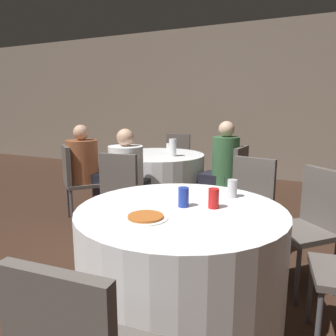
# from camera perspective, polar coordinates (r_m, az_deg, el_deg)

# --- Properties ---
(ground_plane) EXTENTS (16.00, 16.00, 0.00)m
(ground_plane) POSITION_cam_1_polar(r_m,az_deg,el_deg) (2.46, -0.76, -22.54)
(ground_plane) COLOR #382319
(wall_back) EXTENTS (16.00, 0.06, 2.80)m
(wall_back) POSITION_cam_1_polar(r_m,az_deg,el_deg) (6.26, 17.59, 10.90)
(wall_back) COLOR #7A6B5B
(wall_back) RESTS_ON ground_plane
(table_near) EXTENTS (1.28, 1.28, 0.74)m
(table_near) POSITION_cam_1_polar(r_m,az_deg,el_deg) (2.15, 2.20, -16.39)
(table_near) COLOR white
(table_near) RESTS_ON ground_plane
(table_far) EXTENTS (1.22, 1.22, 0.74)m
(table_far) POSITION_cam_1_polar(r_m,az_deg,el_deg) (4.24, -1.99, -2.50)
(table_far) COLOR white
(table_far) RESTS_ON ground_plane
(chair_near_north) EXTENTS (0.47, 0.47, 0.90)m
(chair_near_north) POSITION_cam_1_polar(r_m,az_deg,el_deg) (2.96, 13.90, -5.30)
(chair_near_north) COLOR #59514C
(chair_near_north) RESTS_ON ground_plane
(chair_near_northeast) EXTENTS (0.57, 0.57, 0.90)m
(chair_near_northeast) POSITION_cam_1_polar(r_m,az_deg,el_deg) (2.65, 23.84, -7.86)
(chair_near_northeast) COLOR #59514C
(chair_near_northeast) RESTS_ON ground_plane
(chair_far_south) EXTENTS (0.45, 0.46, 0.90)m
(chair_far_south) POSITION_cam_1_polar(r_m,az_deg,el_deg) (3.28, -7.92, -3.47)
(chair_far_south) COLOR #59514C
(chair_far_south) RESTS_ON ground_plane
(chair_far_southwest) EXTENTS (0.56, 0.56, 0.90)m
(chair_far_southwest) POSITION_cam_1_polar(r_m,az_deg,el_deg) (3.94, -15.88, -1.34)
(chair_far_southwest) COLOR #59514C
(chair_far_southwest) RESTS_ON ground_plane
(chair_far_north) EXTENTS (0.46, 0.46, 0.90)m
(chair_far_north) POSITION_cam_1_polar(r_m,az_deg,el_deg) (5.17, 1.53, 1.95)
(chair_far_north) COLOR #59514C
(chair_far_north) RESTS_ON ground_plane
(chair_far_east) EXTENTS (0.44, 0.43, 0.90)m
(chair_far_east) POSITION_cam_1_polar(r_m,az_deg,el_deg) (3.76, 11.19, -1.70)
(chair_far_east) COLOR #59514C
(chair_far_east) RESTS_ON ground_plane
(person_white_shirt) EXTENTS (0.38, 0.51, 1.12)m
(person_white_shirt) POSITION_cam_1_polar(r_m,az_deg,el_deg) (3.42, -6.78, -2.28)
(person_white_shirt) COLOR #282828
(person_white_shirt) RESTS_ON ground_plane
(person_green_jacket) EXTENTS (0.49, 0.32, 1.18)m
(person_green_jacket) POSITION_cam_1_polar(r_m,az_deg,el_deg) (3.81, 8.82, -0.86)
(person_green_jacket) COLOR black
(person_green_jacket) RESTS_ON ground_plane
(person_floral_shirt) EXTENTS (0.48, 0.50, 1.13)m
(person_floral_shirt) POSITION_cam_1_polar(r_m,az_deg,el_deg) (3.96, -13.64, -0.55)
(person_floral_shirt) COLOR #33384C
(person_floral_shirt) RESTS_ON ground_plane
(pizza_plate_near) EXTENTS (0.25, 0.25, 0.02)m
(pizza_plate_near) POSITION_cam_1_polar(r_m,az_deg,el_deg) (1.84, -3.92, -8.53)
(pizza_plate_near) COLOR white
(pizza_plate_near) RESTS_ON table_near
(soda_can_blue) EXTENTS (0.07, 0.07, 0.12)m
(soda_can_blue) POSITION_cam_1_polar(r_m,az_deg,el_deg) (2.03, 2.72, -5.09)
(soda_can_blue) COLOR #1E38A5
(soda_can_blue) RESTS_ON table_near
(soda_can_silver) EXTENTS (0.07, 0.07, 0.12)m
(soda_can_silver) POSITION_cam_1_polar(r_m,az_deg,el_deg) (2.27, 11.12, -3.50)
(soda_can_silver) COLOR silver
(soda_can_silver) RESTS_ON table_near
(soda_can_red) EXTENTS (0.07, 0.07, 0.12)m
(soda_can_red) POSITION_cam_1_polar(r_m,az_deg,el_deg) (2.02, 7.95, -5.26)
(soda_can_red) COLOR red
(soda_can_red) RESTS_ON table_near
(bottle_far) EXTENTS (0.09, 0.09, 0.21)m
(bottle_far) POSITION_cam_1_polar(r_m,az_deg,el_deg) (3.98, 0.83, 3.57)
(bottle_far) COLOR white
(bottle_far) RESTS_ON table_far
(cup_far) EXTENTS (0.08, 0.08, 0.10)m
(cup_far) POSITION_cam_1_polar(r_m,az_deg,el_deg) (4.47, 0.23, 3.66)
(cup_far) COLOR white
(cup_far) RESTS_ON table_far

